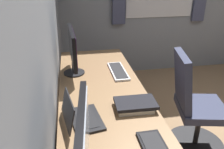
{
  "coord_description": "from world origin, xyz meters",
  "views": [
    {
      "loc": [
        -1.48,
        1.86,
        1.67
      ],
      "look_at": [
        0.04,
        1.59,
        0.95
      ],
      "focal_mm": 37.46,
      "sensor_mm": 36.0,
      "label": 1
    }
  ],
  "objects": [
    {
      "name": "monitor_primary",
      "position": [
        -0.68,
        1.84,
        0.97
      ],
      "size": [
        0.54,
        0.2,
        0.41
      ],
      "color": "black",
      "rests_on": "desk"
    },
    {
      "name": "monitor_secondary",
      "position": [
        0.59,
        1.85,
        0.98
      ],
      "size": [
        0.55,
        0.2,
        0.42
      ],
      "color": "black",
      "rests_on": "desk"
    },
    {
      "name": "laptop_leftmost",
      "position": [
        -0.18,
        1.85,
        0.78
      ],
      "size": [
        0.34,
        0.28,
        0.19
      ],
      "color": "black",
      "rests_on": "desk"
    },
    {
      "name": "keyboard_spare",
      "position": [
        0.55,
        1.43,
        0.74
      ],
      "size": [
        0.42,
        0.15,
        0.02
      ],
      "color": "silver",
      "rests_on": "desk"
    },
    {
      "name": "wall_back",
      "position": [
        0.0,
        2.06,
        1.3
      ],
      "size": [
        4.84,
        0.1,
        2.6
      ],
      "primitive_type": "cube",
      "color": "#8C939E",
      "rests_on": "ground"
    },
    {
      "name": "book_stack_near",
      "position": [
        -0.09,
        1.44,
        0.76
      ],
      "size": [
        0.23,
        0.3,
        0.05
      ],
      "color": "beige",
      "rests_on": "desk"
    },
    {
      "name": "desk",
      "position": [
        0.04,
        1.64,
        0.67
      ],
      "size": [
        2.37,
        0.71,
        0.73
      ],
      "color": "#936D47",
      "rests_on": "ground"
    },
    {
      "name": "office_chair",
      "position": [
        0.2,
        0.78,
        0.46
      ],
      "size": [
        0.56,
        0.59,
        0.97
      ],
      "color": "#383D56",
      "rests_on": "ground"
    }
  ]
}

